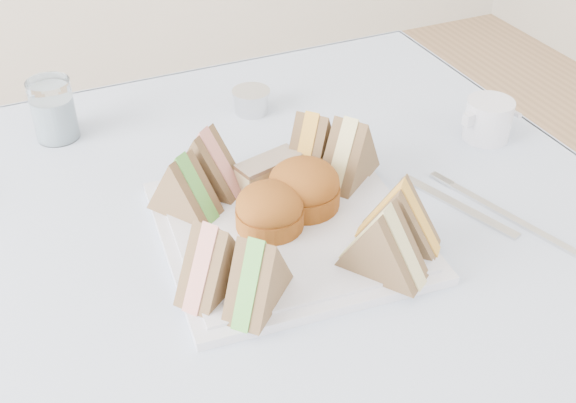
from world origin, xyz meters
name	(u,v)px	position (x,y,z in m)	size (l,w,h in m)	color
tablecloth	(254,260)	(0.00, 0.00, 0.74)	(1.02, 1.02, 0.01)	silver
serving_plate	(288,230)	(0.06, 0.03, 0.75)	(0.30, 0.30, 0.01)	silver
sandwich_fl_a	(213,256)	(-0.06, -0.04, 0.80)	(0.10, 0.05, 0.09)	brown
sandwich_fl_b	(258,271)	(-0.03, -0.08, 0.80)	(0.10, 0.04, 0.08)	brown
sandwich_fr_a	(399,214)	(0.16, -0.06, 0.80)	(0.10, 0.05, 0.09)	brown
sandwich_fr_b	(384,240)	(0.12, -0.09, 0.80)	(0.10, 0.05, 0.09)	brown
sandwich_bl_a	(183,184)	(-0.05, 0.11, 0.80)	(0.09, 0.04, 0.08)	brown
sandwich_bl_b	(206,160)	(-0.01, 0.14, 0.80)	(0.10, 0.05, 0.09)	brown
sandwich_br_a	(350,149)	(0.17, 0.09, 0.80)	(0.10, 0.05, 0.09)	brown
sandwich_br_b	(312,141)	(0.14, 0.13, 0.80)	(0.10, 0.05, 0.09)	brown
scone_left	(270,209)	(0.03, 0.03, 0.79)	(0.08, 0.08, 0.06)	#954417
scone_right	(304,187)	(0.09, 0.05, 0.79)	(0.09, 0.09, 0.06)	#954417
pastry_slice	(269,172)	(0.07, 0.12, 0.78)	(0.09, 0.03, 0.04)	#BAAD8E
water_glass	(53,110)	(-0.16, 0.38, 0.79)	(0.06, 0.06, 0.09)	white
tea_strainer	(251,102)	(0.13, 0.33, 0.76)	(0.06, 0.06, 0.03)	silver
knife	(458,206)	(0.28, -0.01, 0.75)	(0.01, 0.18, 0.00)	silver
fork	(511,218)	(0.33, -0.06, 0.75)	(0.01, 0.19, 0.00)	silver
creamer_jug	(488,120)	(0.42, 0.12, 0.78)	(0.07, 0.07, 0.06)	silver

